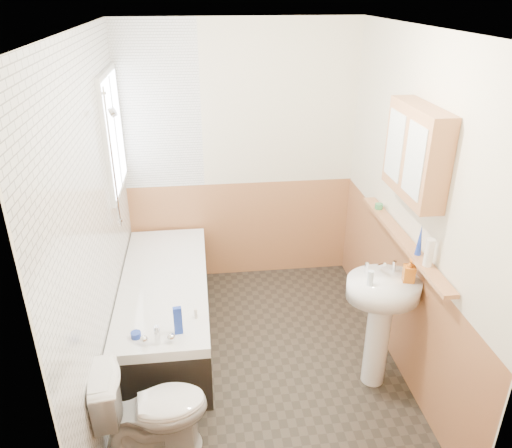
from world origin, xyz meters
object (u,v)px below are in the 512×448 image
object	(u,v)px
sink	(381,310)
bathtub	(166,306)
pine_shelf	(403,239)
medicine_cabinet	(416,152)
toilet	(153,410)

from	to	relation	value
sink	bathtub	bearing A→B (deg)	147.59
bathtub	sink	size ratio (longest dim) A/B	1.81
pine_shelf	medicine_cabinet	distance (m)	0.68
bathtub	medicine_cabinet	xyz separation A→B (m)	(1.74, -0.59, 1.46)
pine_shelf	medicine_cabinet	xyz separation A→B (m)	(-0.03, -0.07, 0.67)
toilet	sink	world-z (taller)	sink
bathtub	pine_shelf	distance (m)	2.00
sink	pine_shelf	size ratio (longest dim) A/B	0.67
bathtub	medicine_cabinet	distance (m)	2.35
medicine_cabinet	pine_shelf	bearing A→B (deg)	69.54
pine_shelf	sink	bearing A→B (deg)	-129.95
sink	medicine_cabinet	bearing A→B (deg)	36.73
toilet	sink	distance (m)	1.69
toilet	sink	bearing A→B (deg)	-81.20
pine_shelf	toilet	bearing A→B (deg)	-159.23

